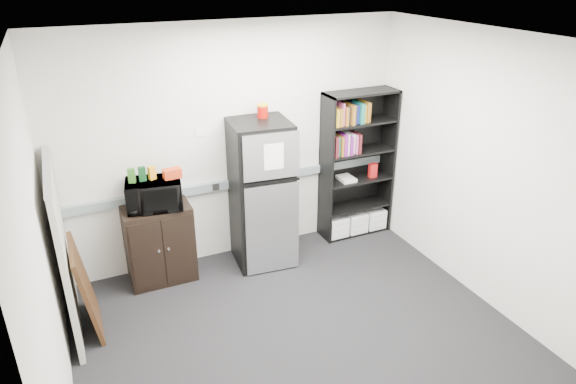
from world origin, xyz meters
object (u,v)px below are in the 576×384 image
Objects in this scene: cubicle_partition at (63,250)px; cabinet at (160,243)px; bookshelf at (357,166)px; microwave at (154,194)px; refrigerator at (261,194)px.

cubicle_partition is 1.09m from cabinet.
bookshelf is at bearing 8.06° from cubicle_partition.
cubicle_partition is at bearing -146.70° from microwave.
bookshelf reaches higher than cubicle_partition.
cubicle_partition is at bearing -165.47° from refrigerator.
cubicle_partition is 0.96× the size of refrigerator.
cubicle_partition is (-3.43, -0.49, -0.10)m from bookshelf.
bookshelf is 1.14× the size of cubicle_partition.
cabinet is at bearing 99.77° from microwave.
cabinet is (-2.50, -0.06, -0.47)m from bookshelf.
bookshelf is 2.10× the size of cabinet.
bookshelf is 1.34m from refrigerator.
refrigerator is (2.09, 0.34, 0.03)m from cubicle_partition.
microwave is (0.00, -0.02, 0.59)m from cabinet.
microwave is at bearing -90.00° from cabinet.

